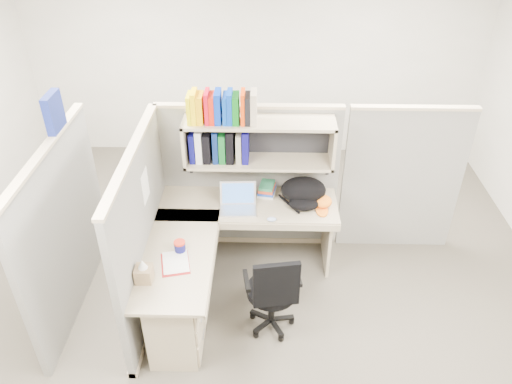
{
  "coord_description": "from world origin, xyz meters",
  "views": [
    {
      "loc": [
        0.17,
        -3.41,
        3.55
      ],
      "look_at": [
        0.08,
        0.25,
        1.09
      ],
      "focal_mm": 35.0,
      "sensor_mm": 36.0,
      "label": 1
    }
  ],
  "objects_px": {
    "desk": "(198,287)",
    "backpack": "(304,194)",
    "laptop": "(238,200)",
    "snack_canister": "(180,246)",
    "task_chair": "(272,304)"
  },
  "relations": [
    {
      "from": "laptop",
      "to": "backpack",
      "type": "xyz_separation_m",
      "value": [
        0.63,
        0.11,
        0.01
      ]
    },
    {
      "from": "desk",
      "to": "backpack",
      "type": "distance_m",
      "value": 1.34
    },
    {
      "from": "backpack",
      "to": "task_chair",
      "type": "bearing_deg",
      "value": -122.74
    },
    {
      "from": "snack_canister",
      "to": "task_chair",
      "type": "height_order",
      "value": "task_chair"
    },
    {
      "from": "snack_canister",
      "to": "task_chair",
      "type": "xyz_separation_m",
      "value": [
        0.8,
        -0.21,
        -0.46
      ]
    },
    {
      "from": "desk",
      "to": "backpack",
      "type": "xyz_separation_m",
      "value": [
        0.94,
        0.86,
        0.42
      ]
    },
    {
      "from": "task_chair",
      "to": "backpack",
      "type": "bearing_deg",
      "value": 72.32
    },
    {
      "from": "desk",
      "to": "laptop",
      "type": "xyz_separation_m",
      "value": [
        0.31,
        0.74,
        0.42
      ]
    },
    {
      "from": "desk",
      "to": "laptop",
      "type": "height_order",
      "value": "laptop"
    },
    {
      "from": "laptop",
      "to": "snack_canister",
      "type": "bearing_deg",
      "value": -130.55
    },
    {
      "from": "laptop",
      "to": "task_chair",
      "type": "xyz_separation_m",
      "value": [
        0.33,
        -0.81,
        -0.53
      ]
    },
    {
      "from": "backpack",
      "to": "snack_canister",
      "type": "height_order",
      "value": "backpack"
    },
    {
      "from": "task_chair",
      "to": "desk",
      "type": "bearing_deg",
      "value": 173.97
    },
    {
      "from": "backpack",
      "to": "task_chair",
      "type": "distance_m",
      "value": 1.11
    },
    {
      "from": "laptop",
      "to": "backpack",
      "type": "distance_m",
      "value": 0.64
    }
  ]
}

